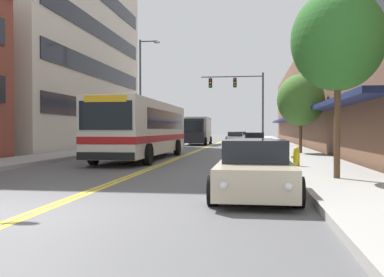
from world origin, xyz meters
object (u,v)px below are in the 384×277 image
car_dark_grey_parked_right_mid (255,141)px  street_tree_right_mid (301,100)px  car_navy_parked_left_mid (147,142)px  car_charcoal_parked_right_far (254,154)px  car_black_moving_second (234,137)px  car_white_moving_lead (236,138)px  fire_hydrant (296,156)px  street_tree_right_near (338,40)px  city_bus (144,127)px  box_truck (197,130)px  car_silver_moving_third (241,136)px  street_lamp_left_far (143,86)px  traffic_signal_mast (242,94)px  car_champagne_parked_right_foreground (255,171)px

car_dark_grey_parked_right_mid → street_tree_right_mid: bearing=-71.5°
car_navy_parked_left_mid → car_dark_grey_parked_right_mid: car_dark_grey_parked_right_mid is taller
car_charcoal_parked_right_far → car_black_moving_second: 38.19m
car_white_moving_lead → fire_hydrant: car_white_moving_lead is taller
street_tree_right_mid → fire_hydrant: (-1.22, -9.78, -2.90)m
car_navy_parked_left_mid → street_tree_right_near: (11.10, -21.23, 3.67)m
city_bus → box_truck: 22.87m
car_silver_moving_third → street_lamp_left_far: (-7.51, -31.47, 4.75)m
city_bus → fire_hydrant: bearing=-36.8°
traffic_signal_mast → fire_hydrant: bearing=-83.7°
car_navy_parked_left_mid → car_dark_grey_parked_right_mid: 8.84m
car_black_moving_second → street_tree_right_near: (4.94, -43.48, 3.65)m
street_tree_right_mid → street_lamp_left_far: bearing=145.7°
car_black_moving_second → traffic_signal_mast: size_ratio=0.66×
car_charcoal_parked_right_far → traffic_signal_mast: 24.23m
car_black_moving_second → car_charcoal_parked_right_far: bearing=-86.3°
street_tree_right_near → city_bus: bearing=130.3°
car_navy_parked_left_mid → street_tree_right_near: bearing=-62.4°
car_champagne_parked_right_foreground → car_black_moving_second: 46.32m
car_dark_grey_parked_right_mid → city_bus: bearing=-116.4°
street_tree_right_mid → box_truck: bearing=115.3°
car_dark_grey_parked_right_mid → car_charcoal_parked_right_far: bearing=-90.4°
traffic_signal_mast → box_truck: bearing=143.2°
box_truck → street_lamp_left_far: (-3.36, -10.48, 3.79)m
car_champagne_parked_right_foreground → car_black_moving_second: size_ratio=0.93×
street_tree_right_near → traffic_signal_mast: bearing=96.8°
car_navy_parked_left_mid → car_white_moving_lead: 17.16m
car_champagne_parked_right_foreground → street_lamp_left_far: (-9.38, 25.14, 4.73)m
street_lamp_left_far → car_champagne_parked_right_foreground: bearing=-69.5°
car_white_moving_lead → street_lamp_left_far: (-7.34, -14.70, 4.75)m
car_charcoal_parked_right_far → traffic_signal_mast: size_ratio=0.67×
car_navy_parked_left_mid → fire_hydrant: 19.92m
street_tree_right_near → car_navy_parked_left_mid: bearing=117.6°
car_white_moving_lead → fire_hydrant: bearing=-83.6°
box_truck → traffic_signal_mast: (4.95, -3.70, 3.55)m
city_bus → street_tree_right_mid: street_tree_right_mid is taller
car_white_moving_lead → street_tree_right_mid: street_tree_right_mid is taller
street_lamp_left_far → street_tree_right_near: 25.32m
car_navy_parked_left_mid → car_silver_moving_third: size_ratio=1.03×
street_tree_right_mid → car_white_moving_lead: bearing=102.1°
car_black_moving_second → car_champagne_parked_right_foreground: bearing=-86.9°
car_navy_parked_left_mid → street_tree_right_mid: street_tree_right_mid is taller
car_dark_grey_parked_right_mid → car_navy_parked_left_mid: bearing=-172.9°
car_dark_grey_parked_right_mid → traffic_signal_mast: bearing=99.6°
car_white_moving_lead → car_silver_moving_third: 16.77m
fire_hydrant → street_lamp_left_far: bearing=121.3°
city_bus → car_white_moving_lead: bearing=81.6°
car_navy_parked_left_mid → street_tree_right_near: size_ratio=0.87×
box_truck → traffic_signal_mast: 7.13m
car_navy_parked_left_mid → traffic_signal_mast: size_ratio=0.68×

